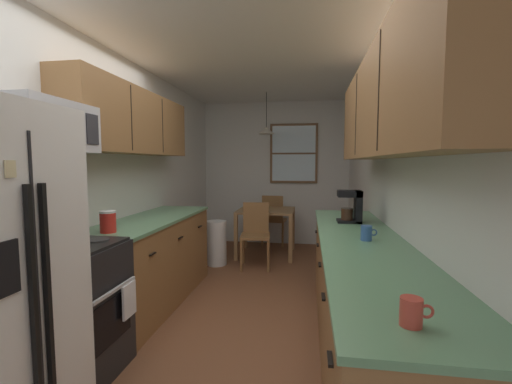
% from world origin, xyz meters
% --- Properties ---
extents(ground_plane, '(12.00, 12.00, 0.00)m').
position_xyz_m(ground_plane, '(0.00, 1.00, 0.00)').
color(ground_plane, brown).
extents(wall_left, '(0.10, 9.00, 2.55)m').
position_xyz_m(wall_left, '(-1.35, 1.00, 1.27)').
color(wall_left, silver).
rests_on(wall_left, ground).
extents(wall_right, '(0.10, 9.00, 2.55)m').
position_xyz_m(wall_right, '(1.35, 1.00, 1.27)').
color(wall_right, silver).
rests_on(wall_right, ground).
extents(wall_back, '(4.40, 0.10, 2.55)m').
position_xyz_m(wall_back, '(0.00, 3.65, 1.27)').
color(wall_back, silver).
rests_on(wall_back, ground).
extents(ceiling_slab, '(4.40, 9.00, 0.08)m').
position_xyz_m(ceiling_slab, '(0.00, 1.00, 2.59)').
color(ceiling_slab, white).
extents(stove_range, '(0.66, 0.60, 1.10)m').
position_xyz_m(stove_range, '(-0.99, -0.49, 0.47)').
color(stove_range, black).
rests_on(stove_range, ground).
extents(microwave_over_range, '(0.39, 0.64, 0.33)m').
position_xyz_m(microwave_over_range, '(-1.11, -0.49, 1.70)').
color(microwave_over_range, silver).
extents(counter_left, '(0.64, 1.89, 0.90)m').
position_xyz_m(counter_left, '(-1.00, 0.75, 0.45)').
color(counter_left, olive).
rests_on(counter_left, ground).
extents(upper_cabinets_left, '(0.33, 1.97, 0.63)m').
position_xyz_m(upper_cabinets_left, '(-1.14, 0.70, 1.86)').
color(upper_cabinets_left, olive).
extents(counter_right, '(0.64, 3.11, 0.90)m').
position_xyz_m(counter_right, '(1.00, 0.05, 0.45)').
color(counter_right, olive).
rests_on(counter_right, ground).
extents(upper_cabinets_right, '(0.33, 2.79, 0.72)m').
position_xyz_m(upper_cabinets_right, '(1.14, -0.00, 1.86)').
color(upper_cabinets_right, olive).
extents(dining_table, '(0.87, 0.83, 0.73)m').
position_xyz_m(dining_table, '(-0.06, 2.77, 0.62)').
color(dining_table, olive).
rests_on(dining_table, ground).
extents(dining_chair_near, '(0.44, 0.44, 0.90)m').
position_xyz_m(dining_chair_near, '(-0.13, 2.15, 0.50)').
color(dining_chair_near, olive).
rests_on(dining_chair_near, ground).
extents(dining_chair_far, '(0.44, 0.44, 0.90)m').
position_xyz_m(dining_chair_far, '(-0.00, 3.39, 0.50)').
color(dining_chair_far, olive).
rests_on(dining_chair_far, ground).
extents(pendant_light, '(0.26, 0.26, 0.64)m').
position_xyz_m(pendant_light, '(-0.06, 2.77, 1.97)').
color(pendant_light, black).
extents(back_window, '(0.84, 0.05, 1.05)m').
position_xyz_m(back_window, '(0.33, 3.58, 1.63)').
color(back_window, brown).
extents(trash_bin, '(0.28, 0.28, 0.63)m').
position_xyz_m(trash_bin, '(-0.70, 2.15, 0.32)').
color(trash_bin, white).
rests_on(trash_bin, ground).
extents(storage_canister, '(0.13, 0.13, 0.18)m').
position_xyz_m(storage_canister, '(-1.00, -0.00, 0.99)').
color(storage_canister, red).
rests_on(storage_canister, counter_left).
extents(dish_towel, '(0.02, 0.16, 0.24)m').
position_xyz_m(dish_towel, '(-0.64, -0.34, 0.50)').
color(dish_towel, white).
extents(coffee_maker, '(0.22, 0.18, 0.30)m').
position_xyz_m(coffee_maker, '(1.01, 0.78, 1.06)').
color(coffee_maker, black).
rests_on(coffee_maker, counter_right).
extents(mug_by_coffeemaker, '(0.12, 0.08, 0.11)m').
position_xyz_m(mug_by_coffeemaker, '(1.02, 0.03, 0.95)').
color(mug_by_coffeemaker, '#335999').
rests_on(mug_by_coffeemaker, counter_right).
extents(mug_spare, '(0.11, 0.08, 0.10)m').
position_xyz_m(mug_spare, '(0.95, -1.28, 0.95)').
color(mug_spare, '#BF3F33').
rests_on(mug_spare, counter_right).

